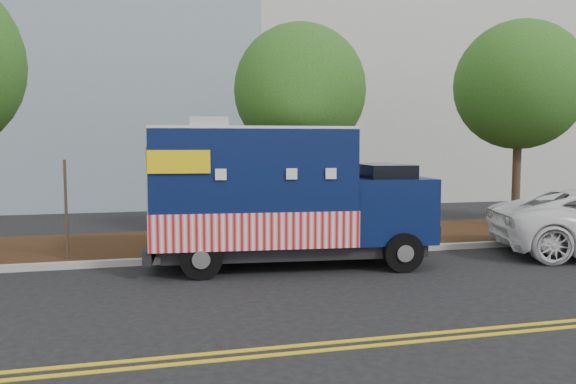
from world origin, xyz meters
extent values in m
plane|color=black|center=(0.00, 0.00, 0.00)|extent=(120.00, 120.00, 0.00)
cube|color=#9E9E99|center=(0.00, 1.40, 0.07)|extent=(120.00, 0.18, 0.15)
cube|color=black|center=(0.00, 3.50, 0.07)|extent=(120.00, 4.00, 0.15)
cube|color=gold|center=(0.00, -4.45, 0.01)|extent=(120.00, 0.10, 0.01)
cube|color=gold|center=(0.00, -4.70, 0.01)|extent=(120.00, 0.10, 0.01)
cylinder|color=#38281C|center=(1.41, 3.76, 1.67)|extent=(0.26, 0.26, 3.33)
sphere|color=#185016|center=(1.41, 3.76, 4.26)|extent=(3.72, 3.72, 3.72)
cylinder|color=#38281C|center=(8.52, 3.77, 1.79)|extent=(0.26, 0.26, 3.59)
sphere|color=#185016|center=(8.52, 3.77, 4.59)|extent=(4.00, 4.00, 4.00)
cube|color=#473828|center=(-4.60, 1.80, 1.20)|extent=(0.06, 0.06, 2.40)
cube|color=black|center=(0.34, 0.56, 0.43)|extent=(5.87, 2.47, 0.29)
cube|color=#091642|center=(-0.57, 0.65, 1.84)|extent=(4.49, 2.74, 2.45)
cube|color=red|center=(-0.57, 0.65, 0.97)|extent=(4.54, 2.81, 0.77)
cube|color=white|center=(-0.57, 0.65, 3.08)|extent=(4.49, 2.74, 0.06)
cube|color=#B7B7BA|center=(-1.48, 0.73, 3.21)|extent=(0.89, 0.89, 0.22)
cube|color=#091642|center=(2.48, 0.36, 1.28)|extent=(2.04, 2.36, 1.43)
cube|color=black|center=(2.43, 0.36, 1.96)|extent=(1.20, 2.08, 0.66)
cube|color=black|center=(3.41, 0.27, 0.80)|extent=(0.27, 2.04, 0.31)
cube|color=black|center=(-2.75, 0.85, 0.46)|extent=(0.40, 2.30, 0.29)
cube|color=#B7B7BA|center=(-2.72, 0.85, 1.89)|extent=(0.21, 1.83, 1.94)
cube|color=#B7B7BA|center=(-0.15, 1.83, 1.89)|extent=(1.83, 0.21, 1.12)
cube|color=yellow|center=(-2.21, -0.42, 2.40)|extent=(1.22, 0.14, 0.46)
cube|color=yellow|center=(-1.98, 2.00, 2.40)|extent=(1.22, 0.14, 0.46)
cylinder|color=black|center=(2.48, -0.69, 0.43)|extent=(0.88, 0.37, 0.86)
cylinder|color=black|center=(2.68, 1.38, 0.43)|extent=(0.88, 0.37, 0.86)
cylinder|color=black|center=(-1.79, -0.28, 0.43)|extent=(0.88, 0.37, 0.86)
cylinder|color=black|center=(-1.59, 1.79, 0.43)|extent=(0.88, 0.37, 0.86)
camera|label=1|loc=(-2.84, -11.61, 2.73)|focal=35.00mm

